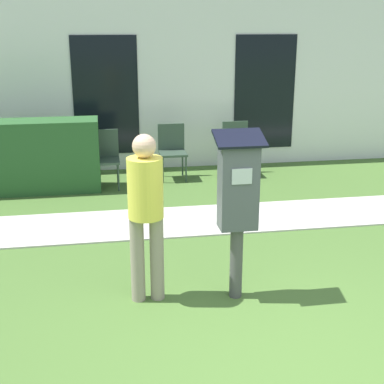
{
  "coord_description": "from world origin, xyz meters",
  "views": [
    {
      "loc": [
        -1.47,
        -3.2,
        2.49
      ],
      "look_at": [
        -0.72,
        1.28,
        1.05
      ],
      "focal_mm": 50.0,
      "sensor_mm": 36.0,
      "label": 1
    }
  ],
  "objects": [
    {
      "name": "hedge_row",
      "position": [
        -2.75,
        5.0,
        0.55
      ],
      "size": [
        2.4,
        0.6,
        1.1
      ],
      "color": "#285628",
      "rests_on": "ground"
    },
    {
      "name": "building_facade",
      "position": [
        0.0,
        6.19,
        1.6
      ],
      "size": [
        10.0,
        0.26,
        3.2
      ],
      "color": "white",
      "rests_on": "ground"
    },
    {
      "name": "sidewalk",
      "position": [
        0.0,
        3.29,
        0.01
      ],
      "size": [
        12.0,
        1.1,
        0.02
      ],
      "color": "beige",
      "rests_on": "ground"
    },
    {
      "name": "person_standing",
      "position": [
        -1.13,
        1.32,
        0.93
      ],
      "size": [
        0.32,
        0.32,
        1.58
      ],
      "rotation": [
        0.0,
        0.0,
        -0.49
      ],
      "color": "gray",
      "rests_on": "ground"
    },
    {
      "name": "outdoor_chair_middle",
      "position": [
        -0.36,
        5.39,
        0.53
      ],
      "size": [
        0.44,
        0.44,
        0.9
      ],
      "rotation": [
        0.0,
        0.0,
        -0.23
      ],
      "color": "#334738",
      "rests_on": "ground"
    },
    {
      "name": "parking_meter",
      "position": [
        -0.31,
        1.23,
        1.02
      ],
      "size": [
        0.44,
        0.31,
        1.59
      ],
      "color": "#4C4C4C",
      "rests_on": "ground"
    },
    {
      "name": "outdoor_chair_right",
      "position": [
        0.74,
        5.43,
        0.53
      ],
      "size": [
        0.44,
        0.44,
        0.9
      ],
      "rotation": [
        0.0,
        0.0,
        0.27
      ],
      "color": "#334738",
      "rests_on": "ground"
    },
    {
      "name": "ground_plane",
      "position": [
        0.0,
        0.0,
        0.0
      ],
      "size": [
        40.0,
        40.0,
        0.0
      ],
      "primitive_type": "plane",
      "color": "#476B2D"
    },
    {
      "name": "outdoor_chair_left",
      "position": [
        -1.47,
        5.07,
        0.53
      ],
      "size": [
        0.44,
        0.44,
        0.9
      ],
      "rotation": [
        0.0,
        0.0,
        -0.14
      ],
      "color": "#334738",
      "rests_on": "ground"
    }
  ]
}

